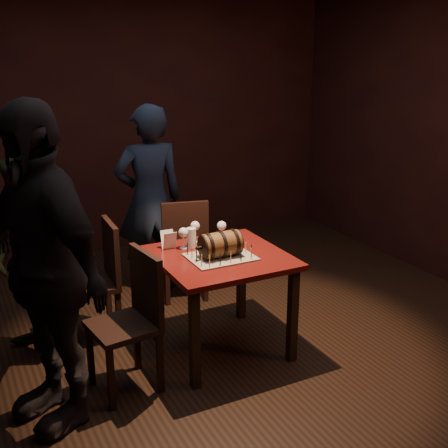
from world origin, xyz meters
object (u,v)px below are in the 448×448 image
(wine_glass_left, at_px, (183,233))
(person_left_front, at_px, (43,269))
(barrel_cake, at_px, (220,244))
(person_back, at_px, (149,200))
(pub_table, at_px, (221,269))
(chair_left_front, at_px, (134,314))
(wine_glass_right, at_px, (222,227))
(pint_of_ale, at_px, (191,238))
(person_left_rear, at_px, (34,263))
(chair_left_rear, at_px, (100,275))
(wine_glass_mid, at_px, (195,227))
(chair_back, at_px, (184,244))

(wine_glass_left, relative_size, person_left_front, 0.08)
(barrel_cake, relative_size, person_back, 0.20)
(pub_table, distance_m, chair_left_front, 0.74)
(wine_glass_left, xyz_separation_m, person_left_front, (-1.07, -0.50, 0.10))
(pub_table, height_order, person_back, person_back)
(wine_glass_right, distance_m, person_left_front, 1.49)
(pint_of_ale, bearing_deg, person_back, 87.00)
(pub_table, xyz_separation_m, person_left_rear, (-1.22, 0.44, 0.11))
(chair_left_rear, distance_m, person_left_rear, 0.55)
(person_back, bearing_deg, barrel_cake, 96.12)
(chair_left_rear, relative_size, person_left_front, 0.48)
(wine_glass_right, bearing_deg, person_left_rear, 172.59)
(chair_left_front, relative_size, person_left_rear, 0.62)
(chair_left_front, xyz_separation_m, person_back, (0.65, 1.46, 0.33))
(pub_table, bearing_deg, chair_left_front, -166.81)
(pub_table, bearing_deg, barrel_cake, -117.50)
(barrel_cake, height_order, wine_glass_right, barrel_cake)
(pub_table, bearing_deg, person_left_rear, 160.29)
(chair_left_rear, relative_size, person_back, 0.54)
(wine_glass_right, bearing_deg, wine_glass_mid, 153.78)
(pint_of_ale, height_order, person_left_front, person_left_front)
(pub_table, xyz_separation_m, barrel_cake, (-0.03, -0.05, 0.21))
(barrel_cake, height_order, wine_glass_left, barrel_cake)
(wine_glass_right, distance_m, chair_left_front, 1.02)
(wine_glass_right, relative_size, chair_left_front, 0.17)
(wine_glass_left, bearing_deg, pint_of_ale, -7.14)
(pint_of_ale, distance_m, chair_back, 0.78)
(chair_back, bearing_deg, chair_left_front, -126.79)
(wine_glass_left, bearing_deg, person_left_rear, 169.37)
(person_left_rear, bearing_deg, chair_left_rear, 86.62)
(barrel_cake, xyz_separation_m, wine_glass_right, (0.17, 0.31, 0.02))
(person_back, bearing_deg, person_left_rear, 41.12)
(barrel_cake, bearing_deg, pub_table, 62.50)
(chair_left_rear, height_order, person_back, person_back)
(wine_glass_left, distance_m, person_back, 1.06)
(pub_table, bearing_deg, wine_glass_left, 127.14)
(chair_back, height_order, person_back, person_back)
(pub_table, bearing_deg, person_back, 93.03)
(wine_glass_left, xyz_separation_m, pint_of_ale, (0.06, -0.01, -0.05))
(chair_left_rear, bearing_deg, barrel_cake, -41.55)
(person_left_rear, bearing_deg, pint_of_ale, 59.85)
(person_back, bearing_deg, chair_left_front, 70.58)
(barrel_cake, height_order, chair_left_front, barrel_cake)
(wine_glass_right, distance_m, chair_left_rear, 1.00)
(wine_glass_mid, xyz_separation_m, person_left_rear, (-1.18, 0.09, -0.11))
(person_back, bearing_deg, wine_glass_mid, 96.01)
(pint_of_ale, relative_size, person_left_rear, 0.10)
(chair_left_rear, bearing_deg, wine_glass_right, -19.89)
(chair_left_front, distance_m, person_back, 1.63)
(wine_glass_mid, bearing_deg, person_left_rear, 175.75)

